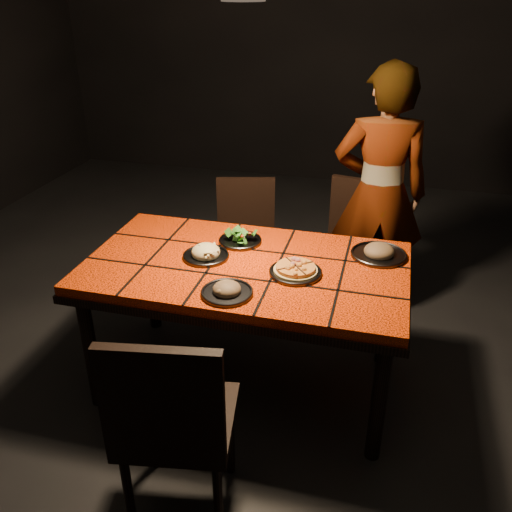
% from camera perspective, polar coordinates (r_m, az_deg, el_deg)
% --- Properties ---
extents(room_shell, '(6.04, 7.04, 3.08)m').
position_cam_1_polar(room_shell, '(2.45, -1.23, 14.90)').
color(room_shell, black).
rests_on(room_shell, ground).
extents(dining_table, '(1.62, 0.92, 0.75)m').
position_cam_1_polar(dining_table, '(2.75, -1.06, -2.19)').
color(dining_table, '#FF3E08').
rests_on(dining_table, ground).
extents(chair_near, '(0.50, 0.50, 0.96)m').
position_cam_1_polar(chair_near, '(2.14, -8.80, -16.73)').
color(chair_near, black).
rests_on(chair_near, ground).
extents(chair_far_left, '(0.47, 0.47, 0.86)m').
position_cam_1_polar(chair_far_left, '(3.63, -1.08, 2.26)').
color(chair_far_left, black).
rests_on(chair_far_left, ground).
extents(chair_far_right, '(0.47, 0.47, 0.89)m').
position_cam_1_polar(chair_far_right, '(3.58, 10.25, 1.75)').
color(chair_far_right, black).
rests_on(chair_far_right, ground).
extents(diner, '(0.64, 0.46, 1.62)m').
position_cam_1_polar(diner, '(3.50, 12.86, 6.32)').
color(diner, brown).
rests_on(diner, ground).
extents(plate_pizza, '(0.30, 0.30, 0.04)m').
position_cam_1_polar(plate_pizza, '(2.61, 4.18, -1.55)').
color(plate_pizza, '#38383D').
rests_on(plate_pizza, dining_table).
extents(plate_pasta, '(0.24, 0.24, 0.08)m').
position_cam_1_polar(plate_pasta, '(2.77, -5.30, 0.24)').
color(plate_pasta, '#38383D').
rests_on(plate_pasta, dining_table).
extents(plate_salad, '(0.23, 0.23, 0.07)m').
position_cam_1_polar(plate_salad, '(2.92, -1.68, 1.91)').
color(plate_salad, '#38383D').
rests_on(plate_salad, dining_table).
extents(plate_mushroom_a, '(0.24, 0.24, 0.08)m').
position_cam_1_polar(plate_mushroom_a, '(2.45, -3.08, -3.61)').
color(plate_mushroom_a, '#38383D').
rests_on(plate_mushroom_a, dining_table).
extents(plate_mushroom_b, '(0.29, 0.29, 0.09)m').
position_cam_1_polar(plate_mushroom_b, '(2.84, 12.83, 0.44)').
color(plate_mushroom_b, '#38383D').
rests_on(plate_mushroom_b, dining_table).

